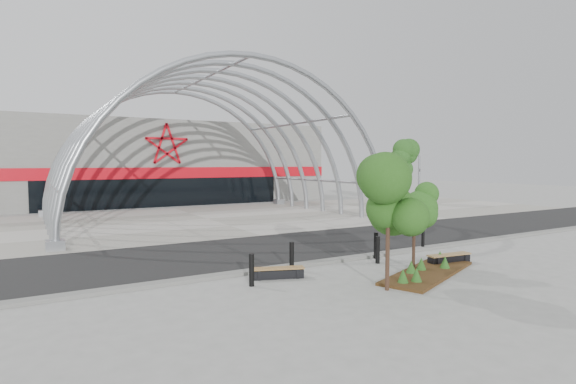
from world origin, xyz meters
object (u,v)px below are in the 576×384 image
at_px(street_tree_1, 414,204).
at_px(street_tree_0, 388,197).
at_px(signal_pole, 419,186).
at_px(bench_0, 278,273).
at_px(bollard_2, 376,246).
at_px(bench_1, 449,259).

bearing_deg(street_tree_1, street_tree_0, -150.49).
xyz_separation_m(signal_pole, street_tree_0, (-14.07, -12.13, 0.57)).
relative_size(signal_pole, bench_0, 2.46).
relative_size(signal_pole, street_tree_1, 1.32).
bearing_deg(street_tree_0, signal_pole, 40.76).
xyz_separation_m(street_tree_0, bollard_2, (2.86, 3.80, -2.42)).
distance_m(street_tree_0, bench_0, 4.69).
bearing_deg(bench_0, signal_pole, 29.14).
height_order(signal_pole, bench_0, signal_pole).
height_order(bench_1, bollard_2, bollard_2).
xyz_separation_m(street_tree_0, bench_0, (-2.29, 3.01, -2.78)).
relative_size(signal_pole, bench_1, 2.33).
bearing_deg(street_tree_1, bollard_2, 86.92).
xyz_separation_m(signal_pole, bench_0, (-16.36, -9.12, -2.21)).
xyz_separation_m(street_tree_1, bollard_2, (0.12, 2.25, -1.94)).
height_order(signal_pole, bollard_2, signal_pole).
bearing_deg(street_tree_0, bench_0, 127.21).
bearing_deg(signal_pole, street_tree_0, -139.24).
xyz_separation_m(bench_0, bench_1, (6.98, -1.46, 0.01)).
xyz_separation_m(signal_pole, bollard_2, (-11.21, -8.33, -1.85)).
distance_m(street_tree_1, bollard_2, 2.97).
relative_size(street_tree_1, bench_1, 1.77).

